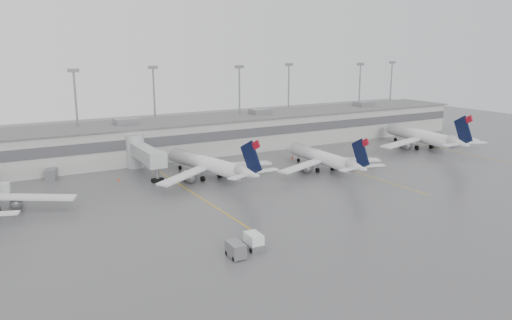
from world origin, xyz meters
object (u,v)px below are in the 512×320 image
jet_mid_left (210,164)px  baggage_tug (254,243)px  jet_mid_right (324,158)px  jet_far_right (423,136)px

jet_mid_left → baggage_tug: bearing=-118.2°
jet_mid_right → baggage_tug: (-32.67, -28.10, -1.99)m
jet_mid_right → baggage_tug: 43.14m
jet_mid_right → jet_far_right: (35.66, 6.00, 0.46)m
jet_far_right → baggage_tug: 76.40m
jet_mid_left → baggage_tug: 35.31m
jet_far_right → baggage_tug: bearing=-144.8°
jet_far_right → jet_mid_right: bearing=-161.8°
jet_mid_right → jet_far_right: size_ratio=0.86×
jet_mid_right → jet_far_right: bearing=10.9°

